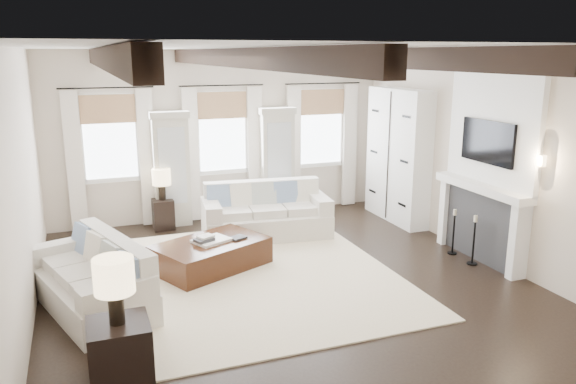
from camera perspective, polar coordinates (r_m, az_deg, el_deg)
name	(u,v)px	position (r m, az deg, el deg)	size (l,w,h in m)	color
ground	(291,287)	(7.82, 0.34, -9.68)	(7.50, 7.50, 0.00)	black
room_shell	(317,139)	(8.37, 2.97, 5.38)	(6.54, 7.54, 3.22)	beige
area_rug	(256,275)	(8.23, -3.31, -8.38)	(3.86, 4.54, 0.02)	beige
sofa_back	(266,215)	(9.85, -2.30, -2.31)	(2.27, 1.23, 0.93)	silver
sofa_left	(95,281)	(7.52, -19.00, -8.53)	(1.55, 2.26, 0.89)	silver
ottoman	(211,255)	(8.48, -7.83, -6.36)	(1.60, 1.00, 0.42)	black
tray	(211,240)	(8.40, -7.79, -4.89)	(0.50, 0.38, 0.04)	white
book_lower	(204,240)	(8.32, -8.53, -4.82)	(0.26, 0.20, 0.04)	#262628
book_upper	(206,236)	(8.35, -8.35, -4.49)	(0.22, 0.17, 0.03)	beige
book_loose	(238,238)	(8.49, -5.12, -4.65)	(0.24, 0.18, 0.03)	#262628
side_table_front	(120,351)	(5.95, -16.71, -15.18)	(0.59, 0.59, 0.59)	black
lamp_front	(114,279)	(5.63, -17.25, -8.48)	(0.39, 0.39, 0.67)	black
side_table_back	(163,214)	(10.48, -12.55, -2.22)	(0.37, 0.37, 0.55)	black
lamp_back	(161,179)	(10.32, -12.74, 1.32)	(0.33, 0.33, 0.57)	black
candlestick_near	(473,244)	(8.98, 18.33, -5.05)	(0.16, 0.16, 0.77)	black
candlestick_far	(453,235)	(9.35, 16.45, -4.26)	(0.15, 0.15, 0.74)	black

